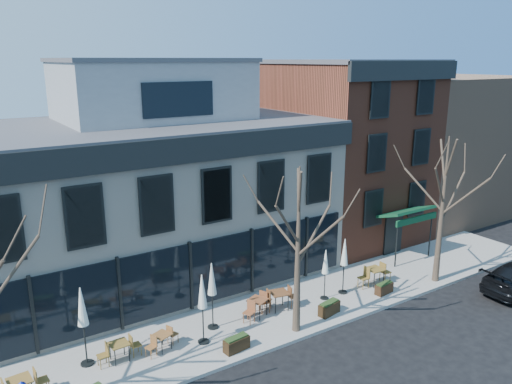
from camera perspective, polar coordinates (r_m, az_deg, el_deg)
ground at (r=23.50m, az=-7.41°, el=-13.63°), size 120.00×120.00×0.00m
sidewalk_front at (r=23.26m, az=2.42°, el=-13.62°), size 33.50×4.70×0.15m
corner_building at (r=26.20m, az=-12.41°, el=0.30°), size 18.39×10.39×11.10m
red_brick_building at (r=32.60m, az=9.35°, el=4.94°), size 8.20×11.78×11.18m
bg_building at (r=40.65m, az=18.93°, el=5.38°), size 12.00×12.00×10.00m
tree_mid at (r=20.28m, az=4.85°, el=-6.50°), size 3.50×3.55×7.04m
tree_right at (r=26.43m, az=20.54°, el=-1.78°), size 3.72×3.77×7.48m
cafe_set_1 at (r=20.34m, az=-15.34°, el=-16.98°), size 1.71×0.71×0.90m
cafe_set_2 at (r=20.64m, az=-10.69°, el=-16.29°), size 1.60×0.94×0.82m
cafe_set_3 at (r=22.59m, az=0.18°, el=-12.85°), size 1.89×1.21×0.98m
cafe_set_4 at (r=23.16m, az=2.66°, el=-12.06°), size 2.00×0.93×1.03m
cafe_set_5 at (r=26.17m, az=13.40°, el=-9.15°), size 2.00×0.83×1.05m
umbrella_0 at (r=19.64m, az=-19.25°, el=-12.71°), size 0.50×0.50×3.11m
umbrella_1 at (r=20.09m, az=-6.16°, el=-11.65°), size 0.47×0.47×2.94m
umbrella_2 at (r=21.07m, az=-5.06°, el=-10.27°), size 0.47×0.47×2.95m
umbrella_3 at (r=23.79m, az=7.94°, el=-8.20°), size 0.40×0.40×2.48m
umbrella_4 at (r=24.41m, az=10.07°, el=-7.12°), size 0.45×0.45×2.79m
planter_1 at (r=20.37m, az=-2.24°, el=-16.91°), size 1.09×0.54×0.59m
planter_2 at (r=23.07m, az=8.36°, el=-12.96°), size 1.14×0.63×0.61m
planter_3 at (r=25.46m, az=14.43°, el=-10.58°), size 1.03×0.50×0.55m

